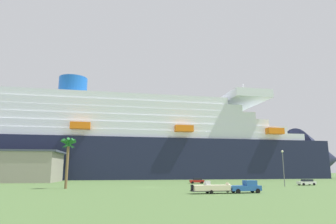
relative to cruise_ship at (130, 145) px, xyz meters
name	(u,v)px	position (x,y,z in m)	size (l,w,h in m)	color
ground_plane	(149,182)	(8.58, -41.66, -15.78)	(600.00, 600.00, 0.00)	#4C6B38
cruise_ship	(130,145)	(0.00, 0.00, 0.00)	(229.24, 61.26, 56.56)	#191E38
pickup_truck	(246,187)	(25.16, -90.65, -14.74)	(5.82, 2.89, 2.20)	#2659A5
small_boat_on_trailer	(215,188)	(19.30, -91.48, -14.82)	(8.99, 2.96, 2.15)	#595960
palm_tree	(68,148)	(-10.14, -75.51, -6.91)	(3.62, 3.62, 11.13)	brown
street_lamp	(283,163)	(41.81, -70.86, -10.05)	(0.56, 0.56, 8.94)	slate
parked_car_white_van	(307,182)	(50.44, -65.64, -14.95)	(4.99, 2.54, 1.58)	white
parked_car_red_hatchback	(197,181)	(23.07, -52.40, -14.95)	(4.40, 2.03, 1.58)	red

